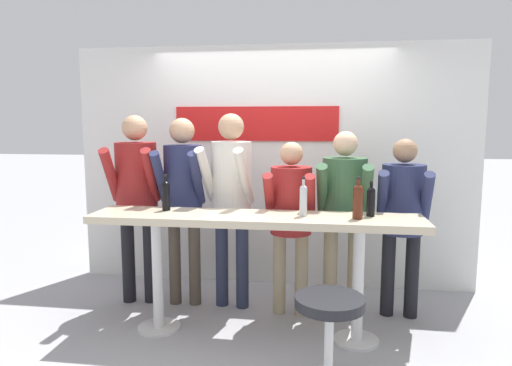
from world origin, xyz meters
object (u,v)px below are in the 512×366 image
(person_right, at_px, (403,209))
(wine_bottle_1, at_px, (166,194))
(person_center_left, at_px, (231,189))
(wine_bottle_3, at_px, (358,200))
(person_center, at_px, (291,210))
(tasting_table, at_px, (255,235))
(person_far_left, at_px, (136,188))
(wine_bottle_0, at_px, (371,200))
(person_center_right, at_px, (344,204))
(wine_bottle_2, at_px, (303,199))
(person_left, at_px, (183,190))
(bar_stool, at_px, (329,327))

(person_right, bearing_deg, wine_bottle_1, -160.84)
(wine_bottle_1, bearing_deg, person_center_left, 45.25)
(person_center_left, relative_size, wine_bottle_3, 5.61)
(person_center, bearing_deg, tasting_table, -118.32)
(person_far_left, xyz_separation_m, wine_bottle_0, (2.14, -0.46, 0.02))
(person_center, distance_m, person_center_right, 0.48)
(wine_bottle_0, xyz_separation_m, wine_bottle_3, (-0.11, -0.12, 0.02))
(person_right, xyz_separation_m, wine_bottle_1, (-2.01, -0.47, 0.16))
(tasting_table, bearing_deg, wine_bottle_0, 5.26)
(person_center_right, xyz_separation_m, wine_bottle_2, (-0.34, -0.54, 0.12))
(person_center, height_order, person_center_right, person_center_right)
(tasting_table, height_order, person_far_left, person_far_left)
(wine_bottle_0, bearing_deg, person_right, 55.22)
(tasting_table, xyz_separation_m, wine_bottle_0, (0.92, 0.08, 0.29))
(wine_bottle_0, distance_m, wine_bottle_3, 0.16)
(wine_bottle_2, relative_size, wine_bottle_3, 0.95)
(person_center_right, relative_size, person_right, 1.04)
(person_far_left, bearing_deg, person_center, -9.68)
(wine_bottle_2, bearing_deg, tasting_table, -178.02)
(tasting_table, relative_size, person_center_left, 1.46)
(wine_bottle_2, bearing_deg, person_far_left, 161.68)
(person_center_left, bearing_deg, wine_bottle_3, -20.39)
(wine_bottle_1, bearing_deg, person_left, 89.51)
(person_far_left, relative_size, person_center_right, 1.09)
(person_left, bearing_deg, person_far_left, 178.05)
(person_center_left, xyz_separation_m, wine_bottle_3, (1.11, -0.59, 0.02))
(bar_stool, distance_m, person_center, 1.33)
(person_center, bearing_deg, wine_bottle_0, -29.48)
(person_left, xyz_separation_m, wine_bottle_0, (1.68, -0.47, 0.02))
(person_center_left, height_order, person_center_right, person_center_left)
(wine_bottle_3, bearing_deg, person_left, 159.42)
(person_left, relative_size, wine_bottle_0, 6.32)
(person_center_right, bearing_deg, person_center_left, -177.56)
(wine_bottle_0, bearing_deg, wine_bottle_1, 179.81)
(wine_bottle_1, bearing_deg, tasting_table, -6.67)
(person_left, distance_m, wine_bottle_1, 0.47)
(bar_stool, relative_size, person_left, 0.35)
(wine_bottle_3, bearing_deg, wine_bottle_0, 47.11)
(bar_stool, height_order, wine_bottle_3, wine_bottle_3)
(person_left, relative_size, person_center_left, 0.98)
(wine_bottle_0, distance_m, wine_bottle_2, 0.53)
(person_right, height_order, wine_bottle_1, person_right)
(person_far_left, xyz_separation_m, person_center_left, (0.92, 0.01, 0.01))
(bar_stool, relative_size, wine_bottle_0, 2.23)
(person_far_left, distance_m, person_center_right, 1.96)
(person_center, height_order, wine_bottle_0, person_center)
(person_center_left, xyz_separation_m, person_center_right, (1.03, -0.01, -0.11))
(tasting_table, relative_size, person_left, 1.49)
(wine_bottle_0, bearing_deg, wine_bottle_3, -132.89)
(wine_bottle_3, bearing_deg, person_center_left, 151.81)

